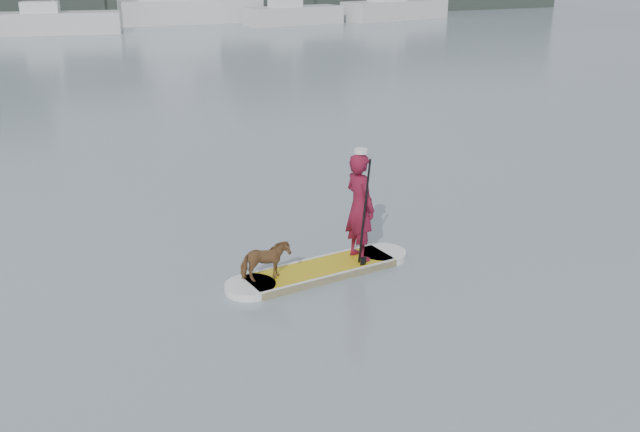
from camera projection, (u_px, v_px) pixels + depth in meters
name	position (u px, v px, depth m)	size (l,w,h in m)	color
ground	(595.00, 308.00, 10.46)	(140.00, 140.00, 0.00)	slate
paddleboard	(320.00, 270.00, 11.58)	(3.29, 1.03, 0.12)	gold
paddler	(360.00, 207.00, 11.61)	(0.66, 0.43, 1.80)	maroon
white_cap	(361.00, 151.00, 11.28)	(0.22, 0.22, 0.07)	silver
dog	(265.00, 261.00, 10.98)	(0.34, 0.76, 0.64)	brown
paddle	(364.00, 226.00, 11.40)	(0.10, 0.30, 2.00)	black
sailboat_d	(54.00, 20.00, 46.65)	(8.58, 4.14, 12.14)	silver
sailboat_e	(293.00, 14.00, 53.02)	(7.60, 3.30, 10.67)	silver
sailboat_f	(395.00, 7.00, 57.09)	(9.56, 4.49, 13.78)	silver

